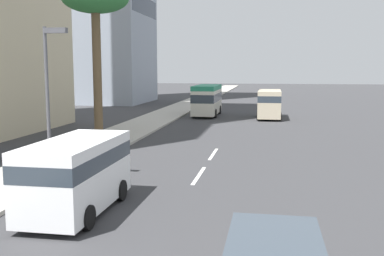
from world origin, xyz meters
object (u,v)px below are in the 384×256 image
minibus_second (207,99)px  street_lamp (50,85)px  palm_tree (95,3)px  van_lead (269,102)px  van_fourth (77,171)px

minibus_second → street_lamp: bearing=-5.2°
palm_tree → van_lead: bearing=-34.5°
van_fourth → palm_tree: 15.57m
van_lead → palm_tree: bearing=145.5°
van_lead → street_lamp: 26.53m
van_lead → street_lamp: bearing=161.5°
van_lead → van_fourth: 28.86m
van_fourth → palm_tree: palm_tree is taller
palm_tree → street_lamp: (-9.93, -2.03, -4.51)m
van_fourth → palm_tree: bearing=-161.1°
minibus_second → van_fourth: size_ratio=1.35×
van_fourth → palm_tree: (13.11, 4.49, 7.08)m
minibus_second → palm_tree: (-16.58, 4.45, 6.80)m
van_lead → minibus_second: size_ratio=0.81×
street_lamp → minibus_second: bearing=-5.2°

